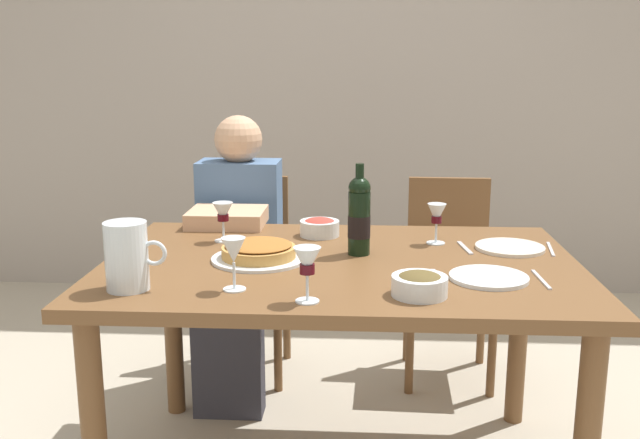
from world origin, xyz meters
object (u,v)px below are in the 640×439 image
wine_bottle (359,216)px  wine_glass_left_diner (223,214)px  wine_glass_centre (307,263)px  salad_bowl (320,227)px  chair_left (246,262)px  dining_table (340,288)px  wine_glass_spare (437,216)px  olive_bowl (420,284)px  diner_left (236,250)px  water_pitcher (127,260)px  wine_glass_right_diner (234,252)px  baked_tart (259,252)px  chair_right (448,265)px  dinner_plate_left_setting (489,277)px  dinner_plate_right_setting (510,247)px

wine_bottle → wine_glass_left_diner: bearing=163.5°
wine_glass_left_diner → wine_glass_centre: (0.34, -0.62, 0.01)m
salad_bowl → chair_left: bearing=123.4°
dining_table → salad_bowl: 0.36m
chair_left → wine_glass_spare: bearing=140.7°
olive_bowl → wine_glass_spare: wine_glass_spare is taller
dining_table → wine_glass_centre: 0.45m
wine_glass_centre → diner_left: bearing=109.9°
dining_table → chair_left: chair_left is taller
water_pitcher → wine_glass_right_diner: bearing=2.4°
chair_left → baked_tart: bearing=102.4°
dining_table → chair_right: 1.00m
dining_table → wine_glass_spare: wine_glass_spare is taller
baked_tart → chair_left: size_ratio=0.35×
olive_bowl → dinner_plate_left_setting: size_ratio=0.67×
wine_glass_centre → chair_left: wine_glass_centre is taller
olive_bowl → chair_left: bearing=119.2°
water_pitcher → wine_glass_right_diner: (0.29, 0.01, 0.02)m
wine_bottle → wine_glass_spare: wine_bottle is taller
chair_left → wine_bottle: bearing=122.9°
baked_tart → salad_bowl: size_ratio=2.12×
wine_bottle → salad_bowl: bearing=120.9°
wine_glass_right_diner → wine_glass_spare: wine_glass_right_diner is taller
salad_bowl → wine_glass_spare: 0.42m
wine_glass_right_diner → chair_right: 1.45m
wine_glass_left_diner → wine_glass_right_diner: (0.13, -0.53, 0.01)m
diner_left → chair_right: bearing=-164.8°
wine_glass_right_diner → baked_tart: bearing=85.2°
olive_bowl → diner_left: (-0.67, 0.97, -0.18)m
baked_tart → wine_glass_left_diner: bearing=124.1°
salad_bowl → dinner_plate_left_setting: 0.72m
wine_bottle → dinner_plate_right_setting: (0.51, 0.09, -0.12)m
baked_tart → diner_left: size_ratio=0.26×
wine_glass_left_diner → wine_glass_centre: wine_glass_centre is taller
salad_bowl → diner_left: size_ratio=0.12×
baked_tart → dinner_plate_left_setting: bearing=-13.1°
olive_bowl → chair_left: (-0.67, 1.20, -0.30)m
diner_left → wine_bottle: bearing=132.7°
wine_glass_centre → diner_left: diner_left is taller
water_pitcher → baked_tart: 0.45m
chair_right → dinner_plate_left_setting: bearing=91.0°
dinner_plate_right_setting → wine_glass_right_diner: bearing=-150.4°
baked_tart → wine_glass_centre: wine_glass_centre is taller
dinner_plate_right_setting → wine_bottle: bearing=-169.9°
dinner_plate_left_setting → dinner_plate_right_setting: size_ratio=1.00×
wine_glass_centre → wine_glass_spare: (0.40, 0.63, -0.01)m
water_pitcher → wine_glass_right_diner: size_ratio=1.28×
chair_left → salad_bowl: bearing=123.6°
salad_bowl → chair_right: 0.83m
olive_bowl → diner_left: diner_left is taller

